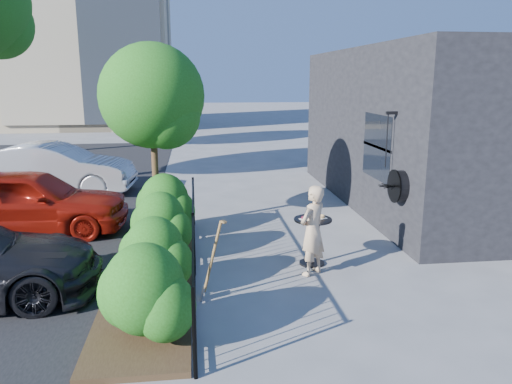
{
  "coord_description": "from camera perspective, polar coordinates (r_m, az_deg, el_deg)",
  "views": [
    {
      "loc": [
        -1.44,
        -7.99,
        3.27
      ],
      "look_at": [
        -0.33,
        0.95,
        1.2
      ],
      "focal_mm": 35.0,
      "sensor_mm": 36.0,
      "label": 1
    }
  ],
  "objects": [
    {
      "name": "ground",
      "position": [
        8.75,
        2.96,
        -9.01
      ],
      "size": [
        120.0,
        120.0,
        0.0
      ],
      "primitive_type": "plane",
      "color": "gray",
      "rests_on": "ground"
    },
    {
      "name": "shop_building",
      "position": [
        14.35,
        22.06,
        6.92
      ],
      "size": [
        6.22,
        9.0,
        4.0
      ],
      "color": "black",
      "rests_on": "ground"
    },
    {
      "name": "fence",
      "position": [
        8.44,
        -7.13,
        -5.89
      ],
      "size": [
        0.05,
        6.05,
        1.1
      ],
      "color": "black",
      "rests_on": "ground"
    },
    {
      "name": "planting_bed",
      "position": [
        8.65,
        -11.73,
        -9.26
      ],
      "size": [
        1.3,
        6.0,
        0.08
      ],
      "primitive_type": "cube",
      "color": "#382616",
      "rests_on": "ground"
    },
    {
      "name": "shrubs",
      "position": [
        8.52,
        -11.21,
        -4.88
      ],
      "size": [
        1.1,
        5.6,
        1.24
      ],
      "color": "#205914",
      "rests_on": "ground"
    },
    {
      "name": "patio_tree",
      "position": [
        10.79,
        -11.46,
        10.0
      ],
      "size": [
        2.2,
        2.2,
        3.94
      ],
      "color": "#3F2B19",
      "rests_on": "ground"
    },
    {
      "name": "cafe_table",
      "position": [
        8.92,
        6.49,
        -4.66
      ],
      "size": [
        0.67,
        0.67,
        0.9
      ],
      "rotation": [
        0.0,
        0.0,
        0.39
      ],
      "color": "black",
      "rests_on": "ground"
    },
    {
      "name": "woman",
      "position": [
        8.42,
        6.49,
        -4.39
      ],
      "size": [
        0.67,
        0.65,
        1.54
      ],
      "primitive_type": "imported",
      "rotation": [
        0.0,
        0.0,
        3.86
      ],
      "color": "tan",
      "rests_on": "ground"
    },
    {
      "name": "shovel",
      "position": [
        7.54,
        -5.21,
        -8.25
      ],
      "size": [
        0.42,
        0.16,
        1.26
      ],
      "color": "brown",
      "rests_on": "ground"
    },
    {
      "name": "car_red",
      "position": [
        11.68,
        -24.57,
        -0.95
      ],
      "size": [
        4.18,
        1.82,
        1.4
      ],
      "primitive_type": "imported",
      "rotation": [
        0.0,
        0.0,
        1.53
      ],
      "color": "#A6190D",
      "rests_on": "ground"
    },
    {
      "name": "car_silver",
      "position": [
        15.37,
        -22.03,
        2.48
      ],
      "size": [
        4.54,
        1.91,
        1.46
      ],
      "primitive_type": "imported",
      "rotation": [
        0.0,
        0.0,
        1.49
      ],
      "color": "#B0B0B5",
      "rests_on": "ground"
    }
  ]
}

